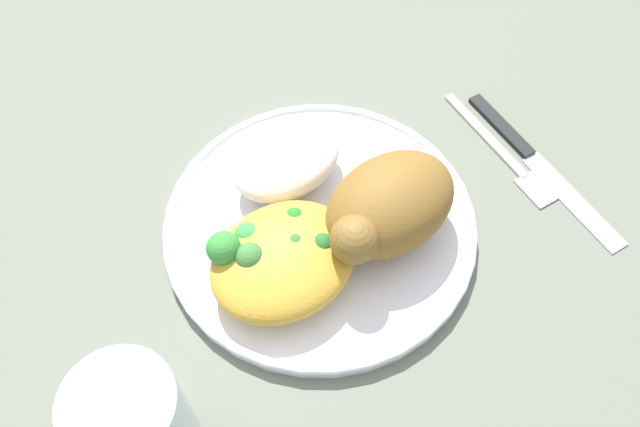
% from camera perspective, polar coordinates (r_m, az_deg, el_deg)
% --- Properties ---
extents(ground_plane, '(2.00, 2.00, 0.00)m').
position_cam_1_polar(ground_plane, '(0.53, 0.00, -1.42)').
color(ground_plane, '#666A5C').
extents(plate, '(0.25, 0.25, 0.01)m').
position_cam_1_polar(plate, '(0.52, 0.00, -0.99)').
color(plate, white).
rests_on(plate, ground_plane).
extents(roasted_chicken, '(0.12, 0.08, 0.06)m').
position_cam_1_polar(roasted_chicken, '(0.49, 5.98, 0.60)').
color(roasted_chicken, brown).
rests_on(roasted_chicken, plate).
extents(rice_pile, '(0.10, 0.07, 0.04)m').
position_cam_1_polar(rice_pile, '(0.53, -2.97, 4.65)').
color(rice_pile, white).
rests_on(rice_pile, plate).
extents(mac_cheese_with_broccoli, '(0.11, 0.10, 0.05)m').
position_cam_1_polar(mac_cheese_with_broccoli, '(0.48, -3.59, -3.86)').
color(mac_cheese_with_broccoli, gold).
rests_on(mac_cheese_with_broccoli, plate).
extents(fork, '(0.03, 0.14, 0.01)m').
position_cam_1_polar(fork, '(0.60, 15.84, 5.18)').
color(fork, silver).
rests_on(fork, ground_plane).
extents(knife, '(0.04, 0.19, 0.01)m').
position_cam_1_polar(knife, '(0.60, 17.98, 5.04)').
color(knife, black).
rests_on(knife, ground_plane).
extents(water_glass, '(0.07, 0.07, 0.09)m').
position_cam_1_polar(water_glass, '(0.44, -15.94, -17.46)').
color(water_glass, silver).
rests_on(water_glass, ground_plane).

